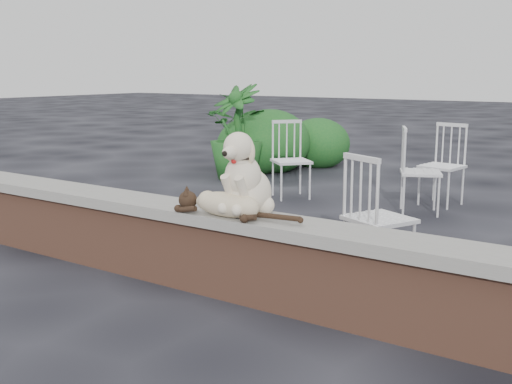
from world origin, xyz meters
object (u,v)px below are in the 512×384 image
Objects in this scene: chair_e at (421,171)px; potted_plant_b at (236,132)px; dog at (249,172)px; chair_a at (291,160)px; cat at (226,203)px; potted_plant_a at (243,131)px; chair_b at (442,165)px; chair_c at (380,217)px.

potted_plant_b is at bearing 53.22° from chair_e.
dog is 3.45m from chair_a.
cat is at bearing 152.75° from chair_e.
chair_a is 0.79× the size of potted_plant_a.
chair_b is at bearing -28.79° from chair_a.
chair_e is at bearing -52.62° from chair_c.
chair_c is at bearing -44.22° from potted_plant_a.
potted_plant_a reaches higher than chair_a.
chair_e and chair_c have the same top height.
cat is at bearing -54.99° from potted_plant_b.
dog is 0.61× the size of chair_c.
chair_a is 1.00× the size of chair_c.
potted_plant_b is at bearing -15.19° from chair_c.
chair_c is (2.09, -2.22, 0.00)m from chair_a.
potted_plant_b is (0.52, -0.90, 0.09)m from potted_plant_a.
dog is at bearing -83.01° from chair_b.
chair_b is at bearing -2.11° from potted_plant_b.
dog is 0.26m from cat.
chair_b is 1.77m from chair_a.
cat is at bearing -114.96° from chair_a.
chair_a is at bearing -40.99° from potted_plant_a.
potted_plant_b is (-2.95, 0.66, 0.21)m from chair_e.
chair_b is (0.16, 3.69, -0.40)m from dog.
chair_b and chair_c have the same top height.
chair_e is at bearing 85.89° from cat.
chair_a is at bearing -150.62° from chair_b.
potted_plant_a is (-3.95, 3.84, 0.12)m from chair_c.
chair_a and chair_c have the same top height.
dog is 0.42× the size of potted_plant_b.
dog is at bearing 81.18° from chair_c.
chair_a is 3.05m from chair_c.
chair_a is at bearing 112.79° from cat.
potted_plant_a is at bearing 123.14° from cat.
chair_a and chair_e have the same top height.
dog is 0.52× the size of cat.
chair_a is 1.60m from chair_e.
chair_b is (0.24, 3.84, -0.20)m from cat.
potted_plant_a is at bearing 173.42° from chair_b.
chair_b is at bearing -30.09° from chair_e.
potted_plant_a is at bearing 41.57° from chair_e.
potted_plant_a is at bearing -18.84° from chair_c.
chair_a is 1.00× the size of chair_e.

